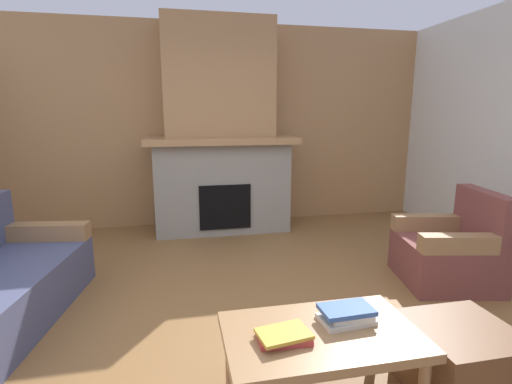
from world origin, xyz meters
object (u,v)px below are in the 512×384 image
coffee_table (321,341)px  ottoman (460,361)px  armchair (451,251)px  fireplace (220,142)px

coffee_table → ottoman: size_ratio=1.92×
coffee_table → ottoman: (0.78, -0.08, -0.18)m
coffee_table → ottoman: bearing=-5.8°
ottoman → armchair: bearing=53.5°
fireplace → ottoman: 3.64m
coffee_table → ottoman: 0.80m
armchair → ottoman: armchair is taller
ottoman → coffee_table: bearing=174.2°
armchair → ottoman: 1.58m
ottoman → fireplace: bearing=104.9°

